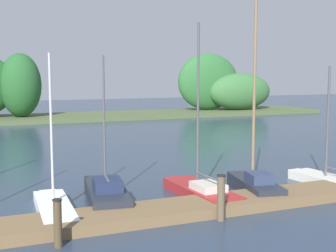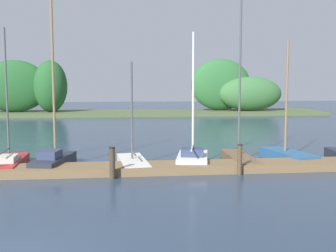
# 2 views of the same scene
# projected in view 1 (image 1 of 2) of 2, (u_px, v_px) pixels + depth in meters

# --- Properties ---
(dock_pier) EXTENTS (30.10, 1.80, 0.35)m
(dock_pier) POSITION_uv_depth(u_px,v_px,m) (283.00, 196.00, 16.66)
(dock_pier) COLOR brown
(dock_pier) RESTS_ON ground
(far_shore) EXTENTS (56.38, 8.00, 7.10)m
(far_shore) POSITION_uv_depth(u_px,v_px,m) (73.00, 92.00, 47.44)
(far_shore) COLOR #4C5B38
(far_shore) RESTS_ON ground
(sailboat_2) EXTENTS (1.25, 4.31, 5.26)m
(sailboat_2) POSITION_uv_depth(u_px,v_px,m) (54.00, 206.00, 15.19)
(sailboat_2) COLOR white
(sailboat_2) RESTS_ON ground
(sailboat_3) EXTENTS (1.87, 4.41, 5.25)m
(sailboat_3) POSITION_uv_depth(u_px,v_px,m) (106.00, 192.00, 16.50)
(sailboat_3) COLOR #232833
(sailboat_3) RESTS_ON ground
(sailboat_4) EXTENTS (1.44, 4.35, 6.45)m
(sailboat_4) POSITION_uv_depth(u_px,v_px,m) (200.00, 189.00, 17.23)
(sailboat_4) COLOR maroon
(sailboat_4) RESTS_ON ground
(sailboat_5) EXTENTS (1.77, 3.73, 7.64)m
(sailboat_5) POSITION_uv_depth(u_px,v_px,m) (254.00, 182.00, 17.71)
(sailboat_5) COLOR #232833
(sailboat_5) RESTS_ON ground
(sailboat_6) EXTENTS (1.53, 4.10, 4.91)m
(sailboat_6) POSITION_uv_depth(u_px,v_px,m) (327.00, 179.00, 19.12)
(sailboat_6) COLOR silver
(sailboat_6) RESTS_ON ground
(mooring_piling_1) EXTENTS (0.25, 0.25, 1.31)m
(mooring_piling_1) POSITION_uv_depth(u_px,v_px,m) (58.00, 223.00, 12.14)
(mooring_piling_1) COLOR #4C3D28
(mooring_piling_1) RESTS_ON ground
(mooring_piling_2) EXTENTS (0.28, 0.28, 1.46)m
(mooring_piling_2) POSITION_uv_depth(u_px,v_px,m) (221.00, 198.00, 14.39)
(mooring_piling_2) COLOR brown
(mooring_piling_2) RESTS_ON ground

